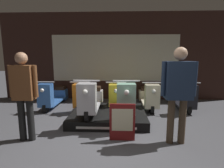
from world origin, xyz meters
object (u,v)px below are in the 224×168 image
person_right_browsing (179,87)px  price_sign_board (122,122)px  person_left_browsing (24,90)px  scooter_backrow_1 (85,96)px  scooter_backrow_2 (116,96)px  scooter_backrow_3 (148,97)px  scooter_backrow_0 (54,96)px  scooter_backrow_4 (181,97)px  scooter_display_left (91,99)px  scooter_display_right (125,99)px

person_right_browsing → price_sign_board: bearing=176.7°
person_left_browsing → price_sign_board: bearing=1.8°
person_right_browsing → person_left_browsing: bearing=-180.0°
scooter_backrow_1 → scooter_backrow_2: bearing=0.0°
scooter_backrow_1 → scooter_backrow_3: (2.05, 0.00, 0.00)m
scooter_backrow_2 → scooter_backrow_0: bearing=180.0°
scooter_backrow_4 → scooter_backrow_3: bearing=180.0°
scooter_backrow_4 → person_left_browsing: size_ratio=1.05×
scooter_backrow_3 → person_right_browsing: (0.14, -2.30, 0.74)m
person_right_browsing → scooter_display_left: bearing=147.9°
scooter_backrow_1 → price_sign_board: 2.54m
scooter_backrow_1 → scooter_backrow_3: same height
scooter_display_left → scooter_backrow_4: size_ratio=1.00×
scooter_backrow_4 → person_right_browsing: (-0.88, -2.30, 0.74)m
scooter_display_right → person_left_browsing: bearing=-150.3°
scooter_display_left → scooter_display_right: (0.85, 0.00, 0.00)m
scooter_display_left → scooter_backrow_3: 2.03m
scooter_display_right → scooter_backrow_4: scooter_display_right is taller
scooter_backrow_1 → scooter_backrow_3: 2.05m
scooter_backrow_4 → price_sign_board: size_ratio=2.43×
scooter_backrow_1 → scooter_backrow_2: same height
scooter_display_left → scooter_display_right: size_ratio=1.00×
scooter_display_right → scooter_backrow_4: (1.81, 1.19, -0.22)m
scooter_backrow_2 → scooter_backrow_4: (2.05, 0.00, 0.00)m
scooter_display_left → scooter_backrow_4: scooter_display_left is taller
scooter_backrow_2 → person_left_browsing: bearing=-126.7°
scooter_backrow_0 → person_right_browsing: size_ratio=0.99×
scooter_display_left → person_left_browsing: bearing=-134.8°
scooter_backrow_2 → person_right_browsing: person_right_browsing is taller
scooter_display_right → scooter_backrow_0: scooter_display_right is taller
scooter_backrow_1 → price_sign_board: scooter_backrow_1 is taller
scooter_backrow_0 → scooter_backrow_4: same height
scooter_backrow_4 → person_left_browsing: bearing=-148.6°
scooter_backrow_0 → scooter_display_left: bearing=-39.5°
scooter_backrow_0 → scooter_backrow_3: bearing=0.0°
scooter_backrow_4 → scooter_display_right: bearing=-146.7°
scooter_backrow_3 → scooter_display_left: bearing=-144.0°
scooter_display_right → scooter_backrow_2: 1.23m
scooter_display_left → scooter_backrow_0: bearing=140.5°
scooter_backrow_0 → person_left_browsing: bearing=-81.7°
scooter_backrow_3 → person_left_browsing: (-2.74, -2.30, 0.65)m
scooter_display_right → price_sign_board: size_ratio=2.43×
scooter_display_right → person_right_browsing: person_right_browsing is taller
scooter_backrow_3 → scooter_backrow_4: same height
scooter_display_right → scooter_backrow_3: 1.44m
scooter_backrow_0 → scooter_backrow_4: (4.10, 0.00, 0.00)m
person_left_browsing → price_sign_board: person_left_browsing is taller
scooter_backrow_3 → scooter_backrow_4: 1.03m
price_sign_board → person_right_browsing: bearing=-3.3°
scooter_display_right → scooter_backrow_0: bearing=152.6°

